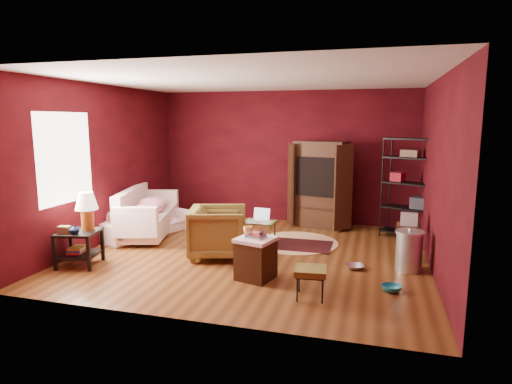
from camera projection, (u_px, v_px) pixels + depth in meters
room at (250, 169)px, 6.84m from camera, size 5.54×5.04×2.84m
sofa at (146, 217)px, 8.16m from camera, size 1.19×1.92×0.72m
armchair at (218, 229)px, 6.85m from camera, size 1.02×1.06×0.90m
pet_bowl_steel at (355, 260)px, 6.31m from camera, size 0.27×0.12×0.26m
pet_bowl_turquoise at (392, 282)px, 5.48m from camera, size 0.26×0.17×0.25m
vase at (74, 229)px, 6.24m from camera, size 0.15×0.15×0.14m
mug at (248, 229)px, 5.81m from camera, size 0.14×0.12×0.13m
side_table at (83, 222)px, 6.44m from camera, size 0.67×0.67×1.11m
sofa_cushions at (146, 215)px, 8.13m from camera, size 1.26×2.09×0.82m
hamper at (256, 257)px, 5.90m from camera, size 0.59×0.59×0.67m
footstool at (311, 272)px, 5.25m from camera, size 0.41×0.41×0.39m
rug_round at (296, 242)px, 7.69m from camera, size 1.86×1.86×0.01m
rug_oriental at (299, 245)px, 7.50m from camera, size 1.15×0.77×0.01m
laptop_desk at (260, 224)px, 7.39m from camera, size 0.55×0.44×0.66m
tv_armoire at (320, 183)px, 8.73m from camera, size 1.36×0.91×1.76m
wire_shelving at (409, 184)px, 7.85m from camera, size 0.99×0.73×1.87m
small_stand at (409, 225)px, 6.75m from camera, size 0.38×0.38×0.73m
trash_can at (409, 251)px, 6.23m from camera, size 0.46×0.46×0.64m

